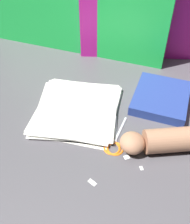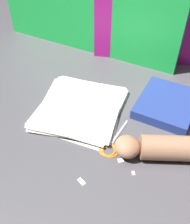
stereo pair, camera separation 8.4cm
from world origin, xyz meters
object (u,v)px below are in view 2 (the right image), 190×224
book_closed (167,104)px  scissors (112,143)px  paper_stack (80,107)px  hand_forearm (162,148)px

book_closed → scissors: book_closed is taller
book_closed → scissors: size_ratio=1.48×
paper_stack → hand_forearm: size_ratio=1.16×
scissors → hand_forearm: hand_forearm is taller
scissors → hand_forearm: bearing=-0.6°
book_closed → paper_stack: bearing=-161.6°
paper_stack → book_closed: (0.30, 0.10, 0.01)m
scissors → hand_forearm: size_ratio=0.63×
scissors → book_closed: bearing=56.6°
book_closed → hand_forearm: 0.23m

